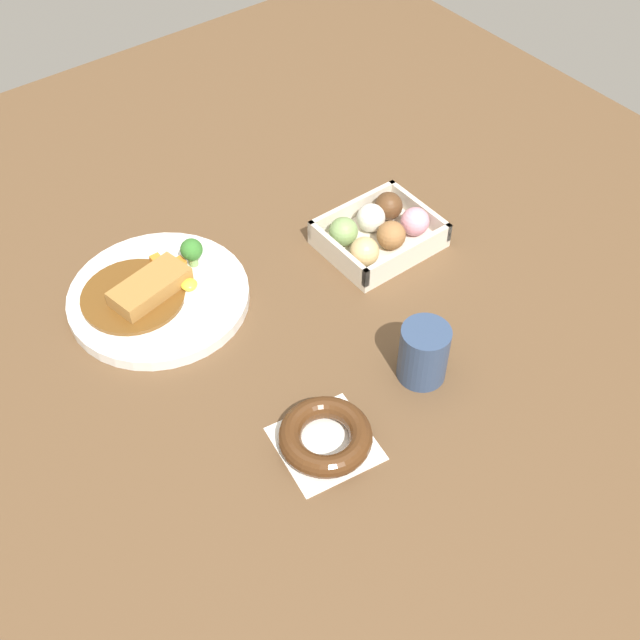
% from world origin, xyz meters
% --- Properties ---
extents(ground_plane, '(1.60, 1.60, 0.00)m').
position_xyz_m(ground_plane, '(0.00, 0.00, 0.00)').
color(ground_plane, brown).
extents(curry_plate, '(0.26, 0.26, 0.06)m').
position_xyz_m(curry_plate, '(0.14, -0.14, 0.01)').
color(curry_plate, white).
rests_on(curry_plate, ground_plane).
extents(donut_box, '(0.17, 0.14, 0.06)m').
position_xyz_m(donut_box, '(-0.19, -0.04, 0.02)').
color(donut_box, beige).
rests_on(donut_box, ground_plane).
extents(chocolate_ring_donut, '(0.13, 0.13, 0.03)m').
position_xyz_m(chocolate_ring_donut, '(0.10, 0.20, 0.02)').
color(chocolate_ring_donut, white).
rests_on(chocolate_ring_donut, ground_plane).
extents(coffee_mug, '(0.06, 0.06, 0.08)m').
position_xyz_m(coffee_mug, '(-0.07, 0.19, 0.04)').
color(coffee_mug, '#33476B').
rests_on(coffee_mug, ground_plane).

